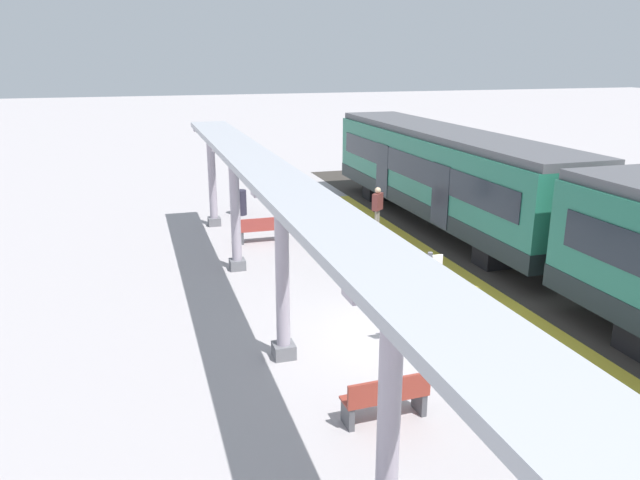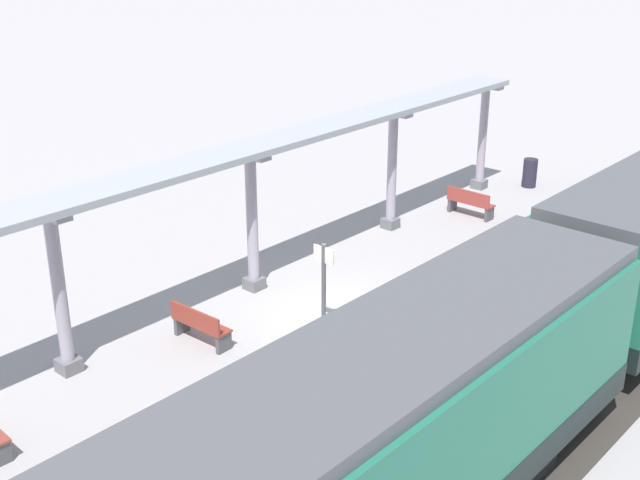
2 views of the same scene
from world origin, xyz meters
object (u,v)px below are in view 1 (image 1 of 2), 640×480
bench_near_end (261,229)px  passenger_waiting_near_edge (377,204)px  train_near_carriage (442,175)px  trash_bin (240,203)px  canopy_pillar_second (235,209)px  canopy_pillar_fourth (389,423)px  bench_mid_platform (386,398)px  canopy_pillar_nearest (212,177)px  canopy_pillar_third (282,275)px  platform_info_sign (428,293)px

bench_near_end → passenger_waiting_near_edge: 4.19m
train_near_carriage → trash_bin: 7.74m
canopy_pillar_second → train_near_carriage: bearing=-161.1°
canopy_pillar_fourth → bench_mid_platform: 3.14m
canopy_pillar_nearest → bench_mid_platform: canopy_pillar_nearest is taller
canopy_pillar_fourth → canopy_pillar_third: bearing=-90.0°
canopy_pillar_fourth → platform_info_sign: (-2.90, -4.71, -0.48)m
canopy_pillar_nearest → canopy_pillar_third: (0.00, 10.69, 0.00)m
canopy_pillar_fourth → platform_info_sign: size_ratio=1.62×
canopy_pillar_nearest → trash_bin: 2.19m
passenger_waiting_near_edge → platform_info_sign: bearing=74.3°
canopy_pillar_second → canopy_pillar_fourth: bearing=90.0°
canopy_pillar_second → canopy_pillar_fourth: size_ratio=1.00×
canopy_pillar_third → bench_near_end: canopy_pillar_third is taller
canopy_pillar_nearest → bench_near_end: bearing=115.4°
canopy_pillar_nearest → canopy_pillar_fourth: same height
train_near_carriage → bench_mid_platform: 13.12m
trash_bin → platform_info_sign: size_ratio=0.44×
canopy_pillar_nearest → trash_bin: (-1.20, -1.28, -1.32)m
canopy_pillar_third → passenger_waiting_near_edge: (-5.37, -8.17, -0.81)m
canopy_pillar_nearest → passenger_waiting_near_edge: canopy_pillar_nearest is taller
bench_mid_platform → passenger_waiting_near_edge: bearing=-111.3°
canopy_pillar_second → canopy_pillar_third: 5.67m
canopy_pillar_second → platform_info_sign: (-2.90, 6.31, -0.48)m
canopy_pillar_nearest → passenger_waiting_near_edge: 5.99m
platform_info_sign → passenger_waiting_near_edge: bearing=-105.7°
canopy_pillar_third → trash_bin: 12.10m
canopy_pillar_second → trash_bin: (-1.20, -6.30, -1.32)m
canopy_pillar_third → platform_info_sign: (-2.90, 0.64, -0.48)m
passenger_waiting_near_edge → bench_mid_platform: bearing=68.7°
train_near_carriage → trash_bin: bearing=-28.0°
trash_bin → train_near_carriage: bearing=152.0°
canopy_pillar_third → bench_near_end: 8.32m
trash_bin → passenger_waiting_near_edge: passenger_waiting_near_edge is taller
canopy_pillar_third → platform_info_sign: bearing=167.6°
canopy_pillar_second → platform_info_sign: size_ratio=1.62×
train_near_carriage → bench_mid_platform: size_ratio=9.52×
canopy_pillar_nearest → bench_mid_platform: 13.55m
bench_mid_platform → trash_bin: size_ratio=1.55×
bench_mid_platform → platform_info_sign: (-1.78, -2.11, 0.89)m
train_near_carriage → passenger_waiting_near_edge: bearing=4.9°
canopy_pillar_nearest → canopy_pillar_second: (0.00, 5.02, 0.00)m
bench_near_end → trash_bin: 3.86m
platform_info_sign → canopy_pillar_second: bearing=-65.3°
trash_bin → platform_info_sign: 12.75m
canopy_pillar_nearest → canopy_pillar_second: size_ratio=1.00×
platform_info_sign → passenger_waiting_near_edge: platform_info_sign is taller
canopy_pillar_nearest → passenger_waiting_near_edge: (-5.37, 2.52, -0.81)m
train_near_carriage → canopy_pillar_nearest: (7.93, -2.30, -0.03)m
canopy_pillar_nearest → passenger_waiting_near_edge: bearing=154.9°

